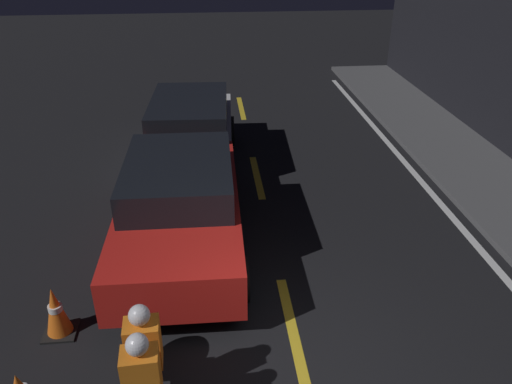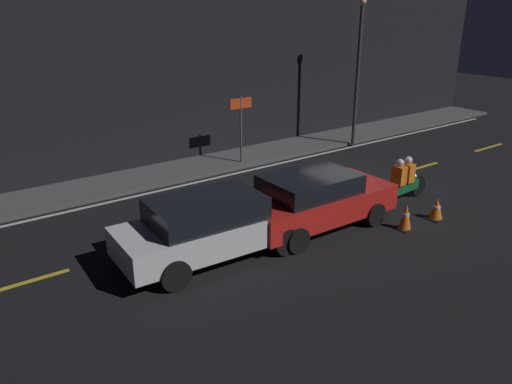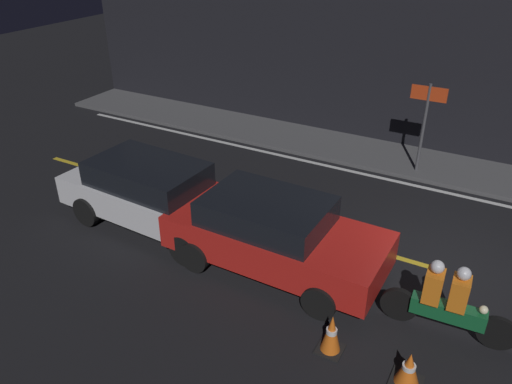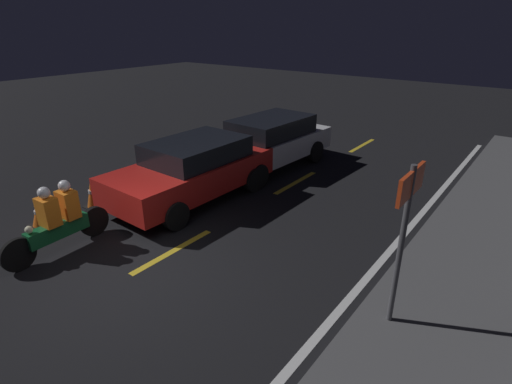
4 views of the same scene
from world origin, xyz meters
TOP-DOWN VIEW (x-y plane):
  - ground_plane at (0.00, 0.00)m, footprint 56.00×56.00m
  - raised_curb at (0.00, 4.67)m, footprint 28.00×2.08m
  - building_front at (0.00, 5.86)m, footprint 28.00×0.30m
  - lane_dash_a at (-10.00, 0.00)m, footprint 2.00×0.14m
  - lane_dash_b at (-5.50, 0.00)m, footprint 2.00×0.14m
  - lane_dash_c at (-1.00, 0.00)m, footprint 2.00×0.14m
  - lane_dash_d at (3.50, 0.00)m, footprint 2.00×0.14m
  - lane_dash_e at (8.00, 0.00)m, footprint 2.00×0.14m
  - lane_solid_kerb at (0.00, 3.37)m, footprint 25.20×0.14m
  - sedan_white at (-6.06, -1.37)m, footprint 4.64×2.05m
  - taxi_red at (-3.06, -1.48)m, footprint 4.31×2.03m
  - motorcycle at (0.25, -1.74)m, footprint 2.19×0.40m
  - traffic_cone_near at (-1.22, -3.03)m, footprint 0.42×0.42m
  - traffic_cone_mid at (0.02, -3.09)m, footprint 0.48×0.48m
  - shop_sign at (-1.53, 4.09)m, footprint 0.90×0.08m
  - street_lamp at (3.66, 3.47)m, footprint 0.28×0.28m

SIDE VIEW (x-z plane):
  - ground_plane at x=0.00m, z-range 0.00..0.00m
  - lane_solid_kerb at x=0.00m, z-range 0.00..0.01m
  - lane_dash_a at x=-10.00m, z-range 0.00..0.01m
  - lane_dash_b at x=-5.50m, z-range 0.00..0.01m
  - lane_dash_c at x=-1.00m, z-range 0.00..0.01m
  - lane_dash_d at x=3.50m, z-range 0.00..0.01m
  - lane_dash_e at x=8.00m, z-range 0.00..0.01m
  - raised_curb at x=0.00m, z-range 0.00..0.11m
  - traffic_cone_mid at x=0.02m, z-range -0.01..0.59m
  - traffic_cone_near at x=-1.22m, z-range -0.01..0.71m
  - motorcycle at x=0.25m, z-range -0.04..1.34m
  - taxi_red at x=-3.06m, z-range 0.05..1.53m
  - sedan_white at x=-6.06m, z-range 0.05..1.56m
  - shop_sign at x=-1.53m, z-range 0.60..3.00m
  - building_front at x=0.00m, z-range 0.00..6.22m
  - street_lamp at x=3.66m, z-range 0.36..6.12m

